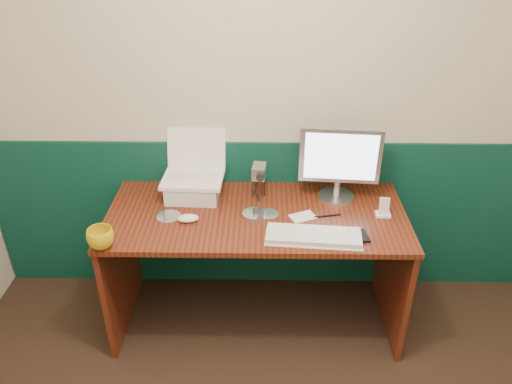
{
  "coord_description": "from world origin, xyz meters",
  "views": [
    {
      "loc": [
        -0.08,
        -0.86,
        2.18
      ],
      "look_at": [
        -0.11,
        1.23,
        0.97
      ],
      "focal_mm": 35.0,
      "sensor_mm": 36.0,
      "label": 1
    }
  ],
  "objects_px": {
    "keyboard": "(314,237)",
    "camcorder": "(259,182)",
    "laptop": "(191,158)",
    "mug": "(101,238)",
    "desk": "(256,269)",
    "monitor": "(339,163)"
  },
  "relations": [
    {
      "from": "laptop",
      "to": "keyboard",
      "type": "distance_m",
      "value": 0.79
    },
    {
      "from": "keyboard",
      "to": "camcorder",
      "type": "relative_size",
      "value": 2.32
    },
    {
      "from": "laptop",
      "to": "camcorder",
      "type": "xyz_separation_m",
      "value": [
        0.37,
        -0.01,
        -0.14
      ]
    },
    {
      "from": "desk",
      "to": "laptop",
      "type": "distance_m",
      "value": 0.73
    },
    {
      "from": "keyboard",
      "to": "mug",
      "type": "xyz_separation_m",
      "value": [
        -1.02,
        -0.08,
        0.04
      ]
    },
    {
      "from": "monitor",
      "to": "keyboard",
      "type": "xyz_separation_m",
      "value": [
        -0.16,
        -0.4,
        -0.2
      ]
    },
    {
      "from": "laptop",
      "to": "keyboard",
      "type": "height_order",
      "value": "laptop"
    },
    {
      "from": "desk",
      "to": "mug",
      "type": "relative_size",
      "value": 12.41
    },
    {
      "from": "keyboard",
      "to": "desk",
      "type": "bearing_deg",
      "value": 146.16
    },
    {
      "from": "monitor",
      "to": "keyboard",
      "type": "relative_size",
      "value": 0.93
    },
    {
      "from": "desk",
      "to": "monitor",
      "type": "distance_m",
      "value": 0.76
    },
    {
      "from": "monitor",
      "to": "keyboard",
      "type": "bearing_deg",
      "value": -106.91
    },
    {
      "from": "laptop",
      "to": "mug",
      "type": "relative_size",
      "value": 2.57
    },
    {
      "from": "keyboard",
      "to": "monitor",
      "type": "bearing_deg",
      "value": 73.09
    },
    {
      "from": "mug",
      "to": "desk",
      "type": "bearing_deg",
      "value": 22.73
    },
    {
      "from": "desk",
      "to": "laptop",
      "type": "height_order",
      "value": "laptop"
    },
    {
      "from": "desk",
      "to": "camcorder",
      "type": "bearing_deg",
      "value": 85.9
    },
    {
      "from": "desk",
      "to": "laptop",
      "type": "relative_size",
      "value": 4.82
    },
    {
      "from": "camcorder",
      "to": "keyboard",
      "type": "bearing_deg",
      "value": -49.29
    },
    {
      "from": "camcorder",
      "to": "laptop",
      "type": "bearing_deg",
      "value": -175.66
    },
    {
      "from": "mug",
      "to": "camcorder",
      "type": "relative_size",
      "value": 0.64
    },
    {
      "from": "mug",
      "to": "laptop",
      "type": "bearing_deg",
      "value": 51.74
    }
  ]
}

